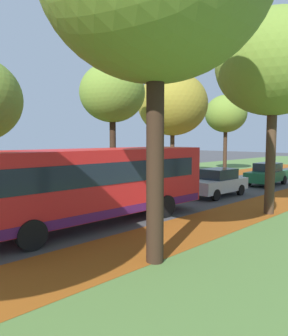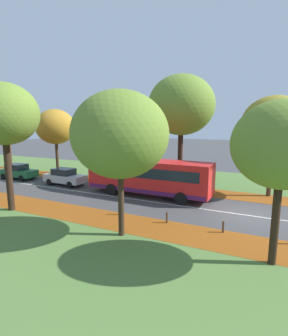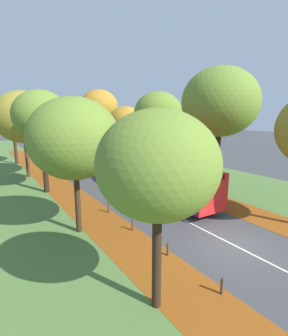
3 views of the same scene
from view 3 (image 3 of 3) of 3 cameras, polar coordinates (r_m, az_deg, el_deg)
ground_plane at (r=14.98m, az=19.18°, el=-15.66°), size 160.00×160.00×0.00m
grass_verge_left at (r=28.76m, az=-28.84°, el=-3.18°), size 12.00×90.00×0.01m
leaf_litter_left at (r=23.75m, az=-16.53°, el=-5.11°), size 2.80×60.00×0.00m
grass_verge_right at (r=34.98m, az=2.61°, el=0.78°), size 12.00×90.00×0.01m
leaf_litter_right at (r=27.60m, az=2.06°, el=-2.24°), size 2.80×60.00×0.00m
road_centre_line at (r=30.67m, az=-11.53°, el=-1.05°), size 0.12×80.00×0.01m
tree_left_nearest at (r=8.35m, az=3.01°, el=0.45°), size 4.00×4.00×6.94m
tree_left_near at (r=14.74m, az=-14.96°, el=6.16°), size 4.99×4.99×7.65m
tree_left_mid at (r=23.49m, az=-21.53°, el=10.54°), size 4.55×4.55×8.63m
tree_left_far at (r=30.20m, az=-24.81°, el=10.01°), size 5.94×5.94×9.01m
tree_left_distant at (r=38.71m, az=-26.73°, el=9.48°), size 4.29×4.29×7.92m
tree_right_near at (r=22.24m, az=16.23°, el=13.55°), size 6.11×6.11×10.36m
tree_right_mid at (r=27.87m, az=3.09°, el=11.67°), size 5.05×5.05×8.95m
tree_right_far at (r=34.49m, az=-3.97°, el=9.85°), size 4.57×4.57×7.60m
tree_right_distant at (r=42.17m, az=-9.70°, el=12.96°), size 5.83×5.83×10.30m
bollard_nearest at (r=11.27m, az=16.62°, el=-23.41°), size 0.12×0.12×0.69m
bollard_second at (r=13.26m, az=5.19°, el=-17.18°), size 0.12×0.12×0.67m
bollard_third at (r=15.69m, az=-2.50°, el=-12.28°), size 0.12×0.12×0.68m
bollard_fourth at (r=18.40m, az=-7.74°, el=-8.54°), size 0.12×0.12×0.74m
bus at (r=20.71m, az=4.55°, el=-2.27°), size 2.75×10.43×2.98m
car_silver_lead at (r=28.34m, az=-6.68°, el=-0.27°), size 1.85×4.23×1.62m
car_green_following at (r=34.28m, az=-11.59°, el=1.69°), size 1.94×4.28×1.62m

